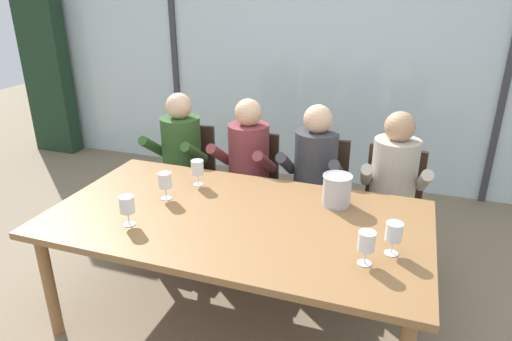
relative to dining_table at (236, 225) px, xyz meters
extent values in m
plane|color=#847056|center=(0.00, 1.00, -0.68)|extent=(14.00, 14.00, 0.00)
cube|color=silver|center=(0.00, 2.41, 0.62)|extent=(7.40, 0.03, 2.60)
cube|color=#38383D|center=(-1.67, 2.39, 0.62)|extent=(0.06, 0.06, 2.60)
cube|color=#38383D|center=(1.67, 2.39, 0.62)|extent=(0.06, 0.06, 2.60)
cube|color=#386633|center=(0.00, 6.70, 0.32)|extent=(13.40, 2.40, 1.99)
cube|color=#1E3823|center=(-3.35, 2.23, 0.62)|extent=(0.56, 0.20, 2.60)
cube|color=olive|center=(0.00, 0.00, 0.04)|extent=(2.20, 1.18, 0.04)
cylinder|color=olive|center=(-1.00, -0.49, -0.33)|extent=(0.07, 0.07, 0.70)
cylinder|color=olive|center=(-1.00, 0.49, -0.33)|extent=(0.07, 0.07, 0.70)
cylinder|color=olive|center=(1.00, 0.49, -0.33)|extent=(0.07, 0.07, 0.70)
cube|color=#332319|center=(-0.84, 0.94, -0.23)|extent=(0.49, 0.49, 0.03)
cube|color=#332319|center=(-0.87, 1.14, -0.01)|extent=(0.42, 0.09, 0.42)
cylinder|color=#332319|center=(-1.01, 0.72, -0.46)|extent=(0.04, 0.04, 0.44)
cylinder|color=#332319|center=(-0.63, 0.77, -0.46)|extent=(0.04, 0.04, 0.44)
cylinder|color=#332319|center=(-1.06, 1.10, -0.46)|extent=(0.04, 0.04, 0.44)
cylinder|color=#332319|center=(-0.68, 1.15, -0.46)|extent=(0.04, 0.04, 0.44)
cube|color=#332319|center=(-0.30, 0.94, -0.23)|extent=(0.46, 0.46, 0.03)
cube|color=#332319|center=(-0.29, 1.14, -0.01)|extent=(0.42, 0.06, 0.42)
cylinder|color=#332319|center=(-0.50, 0.76, -0.46)|extent=(0.04, 0.04, 0.44)
cylinder|color=#332319|center=(-0.12, 0.74, -0.46)|extent=(0.04, 0.04, 0.44)
cylinder|color=#332319|center=(-0.48, 1.14, -0.46)|extent=(0.04, 0.04, 0.44)
cylinder|color=#332319|center=(-0.10, 1.12, -0.46)|extent=(0.04, 0.04, 0.44)
cube|color=#332319|center=(0.30, 0.94, -0.23)|extent=(0.48, 0.48, 0.03)
cube|color=#332319|center=(0.28, 1.14, -0.01)|extent=(0.42, 0.08, 0.42)
cylinder|color=#332319|center=(0.13, 0.73, -0.46)|extent=(0.04, 0.04, 0.44)
cylinder|color=#332319|center=(0.51, 0.77, -0.46)|extent=(0.04, 0.04, 0.44)
cylinder|color=#332319|center=(0.09, 1.11, -0.46)|extent=(0.04, 0.04, 0.44)
cylinder|color=#332319|center=(0.47, 1.15, -0.46)|extent=(0.04, 0.04, 0.44)
cube|color=#332319|center=(0.81, 0.92, -0.23)|extent=(0.49, 0.49, 0.03)
cube|color=#332319|center=(0.84, 1.12, -0.01)|extent=(0.42, 0.09, 0.42)
cylinder|color=#332319|center=(0.60, 0.76, -0.46)|extent=(0.04, 0.04, 0.44)
cylinder|color=#332319|center=(0.98, 0.71, -0.46)|extent=(0.04, 0.04, 0.44)
cylinder|color=#332319|center=(0.65, 1.13, -0.46)|extent=(0.04, 0.04, 0.44)
cylinder|color=#332319|center=(1.03, 1.08, -0.46)|extent=(0.04, 0.04, 0.44)
cylinder|color=#2D5123|center=(-0.86, 0.94, 0.06)|extent=(0.34, 0.34, 0.52)
sphere|color=#DBAD89|center=(-0.86, 0.94, 0.42)|extent=(0.21, 0.21, 0.21)
cube|color=#47423D|center=(-0.96, 0.75, -0.20)|extent=(0.15, 0.41, 0.13)
cube|color=#47423D|center=(-0.78, 0.74, -0.20)|extent=(0.15, 0.41, 0.13)
cylinder|color=#47423D|center=(-0.97, 0.55, -0.45)|extent=(0.10, 0.10, 0.46)
cylinder|color=#47423D|center=(-0.79, 0.54, -0.45)|extent=(0.10, 0.10, 0.46)
cylinder|color=#2D5123|center=(-1.05, 0.83, 0.09)|extent=(0.10, 0.33, 0.26)
cylinder|color=#2D5123|center=(-0.67, 0.81, 0.09)|extent=(0.10, 0.33, 0.26)
cylinder|color=brown|center=(-0.27, 0.94, 0.06)|extent=(0.35, 0.35, 0.52)
sphere|color=#DBAD89|center=(-0.27, 0.94, 0.42)|extent=(0.21, 0.21, 0.21)
cube|color=#47423D|center=(-0.37, 0.75, -0.20)|extent=(0.16, 0.41, 0.13)
cube|color=#47423D|center=(-0.20, 0.73, -0.20)|extent=(0.16, 0.41, 0.13)
cylinder|color=#47423D|center=(-0.39, 0.55, -0.45)|extent=(0.10, 0.10, 0.46)
cylinder|color=#47423D|center=(-0.21, 0.54, -0.45)|extent=(0.10, 0.10, 0.46)
cylinder|color=brown|center=(-0.47, 0.84, 0.09)|extent=(0.11, 0.33, 0.26)
cylinder|color=brown|center=(-0.09, 0.81, 0.09)|extent=(0.11, 0.33, 0.26)
cylinder|color=#38383D|center=(0.27, 0.94, 0.06)|extent=(0.33, 0.33, 0.52)
sphere|color=#DBAD89|center=(0.27, 0.94, 0.42)|extent=(0.21, 0.21, 0.21)
cube|color=#47423D|center=(0.17, 0.75, -0.20)|extent=(0.15, 0.41, 0.13)
cube|color=#47423D|center=(0.35, 0.74, -0.20)|extent=(0.15, 0.41, 0.13)
cylinder|color=#47423D|center=(0.16, 0.55, -0.45)|extent=(0.10, 0.10, 0.46)
cylinder|color=#47423D|center=(0.34, 0.54, -0.45)|extent=(0.10, 0.10, 0.46)
cylinder|color=#38383D|center=(0.07, 0.83, 0.09)|extent=(0.09, 0.33, 0.26)
cylinder|color=#38383D|center=(0.45, 0.81, 0.09)|extent=(0.09, 0.33, 0.26)
cylinder|color=#B7AD9E|center=(0.83, 0.94, 0.06)|extent=(0.34, 0.34, 0.52)
sphere|color=tan|center=(0.83, 0.94, 0.42)|extent=(0.21, 0.21, 0.21)
cube|color=#47423D|center=(0.76, 0.74, -0.20)|extent=(0.16, 0.41, 0.13)
cube|color=#47423D|center=(0.94, 0.75, -0.20)|extent=(0.16, 0.41, 0.13)
cylinder|color=#47423D|center=(0.77, 0.54, -0.45)|extent=(0.10, 0.10, 0.46)
cylinder|color=#47423D|center=(0.95, 0.55, -0.45)|extent=(0.10, 0.10, 0.46)
cylinder|color=#B7AD9E|center=(0.65, 0.81, 0.09)|extent=(0.11, 0.33, 0.26)
cylinder|color=#B7AD9E|center=(1.03, 0.84, 0.09)|extent=(0.11, 0.33, 0.26)
cylinder|color=#B7B7BC|center=(0.52, 0.34, 0.16)|extent=(0.17, 0.17, 0.19)
torus|color=silver|center=(0.52, 0.34, 0.25)|extent=(0.18, 0.18, 0.01)
cylinder|color=silver|center=(0.88, -0.11, 0.07)|extent=(0.07, 0.07, 0.00)
cylinder|color=silver|center=(0.88, -0.11, 0.10)|extent=(0.01, 0.01, 0.07)
cylinder|color=silver|center=(0.88, -0.11, 0.19)|extent=(0.08, 0.08, 0.09)
cylinder|color=#560C1E|center=(0.88, -0.11, 0.16)|extent=(0.07, 0.07, 0.04)
cylinder|color=silver|center=(-0.53, -0.29, 0.07)|extent=(0.07, 0.07, 0.00)
cylinder|color=silver|center=(-0.53, -0.29, 0.10)|extent=(0.01, 0.01, 0.07)
cylinder|color=silver|center=(-0.53, -0.29, 0.19)|extent=(0.08, 0.08, 0.09)
cylinder|color=#E0D184|center=(-0.53, -0.29, 0.16)|extent=(0.07, 0.07, 0.04)
cylinder|color=silver|center=(-0.41, 0.33, 0.07)|extent=(0.07, 0.07, 0.00)
cylinder|color=silver|center=(-0.41, 0.33, 0.10)|extent=(0.01, 0.01, 0.07)
cylinder|color=silver|center=(-0.41, 0.33, 0.19)|extent=(0.08, 0.08, 0.09)
cylinder|color=#E0D184|center=(-0.41, 0.33, 0.16)|extent=(0.07, 0.07, 0.04)
cylinder|color=silver|center=(0.77, -0.25, 0.07)|extent=(0.07, 0.07, 0.00)
cylinder|color=silver|center=(0.77, -0.25, 0.10)|extent=(0.01, 0.01, 0.07)
cylinder|color=silver|center=(0.77, -0.25, 0.19)|extent=(0.08, 0.08, 0.09)
cylinder|color=maroon|center=(0.77, -0.25, 0.16)|extent=(0.07, 0.07, 0.04)
cylinder|color=silver|center=(-0.50, 0.07, 0.07)|extent=(0.07, 0.07, 0.00)
cylinder|color=silver|center=(-0.50, 0.07, 0.10)|extent=(0.01, 0.01, 0.07)
cylinder|color=silver|center=(-0.50, 0.07, 0.19)|extent=(0.08, 0.08, 0.09)
cylinder|color=#560C1E|center=(-0.50, 0.07, 0.16)|extent=(0.07, 0.07, 0.04)
camera|label=1|loc=(0.88, -2.17, 1.32)|focal=31.79mm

